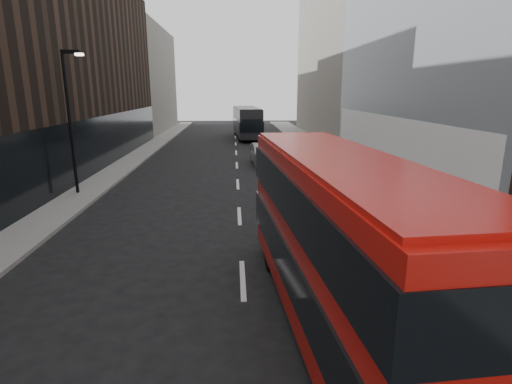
{
  "coord_description": "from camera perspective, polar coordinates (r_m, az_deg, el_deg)",
  "views": [
    {
      "loc": [
        -0.21,
        -2.47,
        5.28
      ],
      "look_at": [
        0.4,
        8.37,
        2.5
      ],
      "focal_mm": 28.0,
      "sensor_mm": 36.0,
      "label": 1
    }
  ],
  "objects": [
    {
      "name": "building_left_far",
      "position": [
        55.65,
        -15.47,
        15.1
      ],
      "size": [
        5.0,
        20.0,
        13.0
      ],
      "primitive_type": "cube",
      "color": "slate",
      "rests_on": "ground"
    },
    {
      "name": "sidewalk_right",
      "position": [
        29.01,
        12.27,
        3.68
      ],
      "size": [
        3.0,
        80.0,
        0.15
      ],
      "primitive_type": "cube",
      "color": "slate",
      "rests_on": "ground"
    },
    {
      "name": "building_modern_block",
      "position": [
        26.62,
        24.98,
        23.1
      ],
      "size": [
        5.03,
        22.0,
        20.0
      ],
      "color": "#9A9EA4",
      "rests_on": "ground"
    },
    {
      "name": "grey_bus",
      "position": [
        45.7,
        -1.34,
        10.01
      ],
      "size": [
        3.15,
        10.7,
        3.42
      ],
      "rotation": [
        0.0,
        0.0,
        0.06
      ],
      "color": "black",
      "rests_on": "ground"
    },
    {
      "name": "car_b",
      "position": [
        28.91,
        1.2,
        5.39
      ],
      "size": [
        2.01,
        4.85,
        1.56
      ],
      "primitive_type": "imported",
      "rotation": [
        0.0,
        0.0,
        0.08
      ],
      "color": "gray",
      "rests_on": "ground"
    },
    {
      "name": "building_victorian",
      "position": [
        48.1,
        11.38,
        19.3
      ],
      "size": [
        6.5,
        24.0,
        21.0
      ],
      "color": "slate",
      "rests_on": "ground"
    },
    {
      "name": "sidewalk_left",
      "position": [
        29.03,
        -18.76,
        3.25
      ],
      "size": [
        2.0,
        80.0,
        0.15
      ],
      "primitive_type": "cube",
      "color": "slate",
      "rests_on": "ground"
    },
    {
      "name": "street_lamp",
      "position": [
        22.01,
        -24.98,
        10.18
      ],
      "size": [
        1.06,
        0.22,
        7.0
      ],
      "color": "black",
      "rests_on": "sidewalk_left"
    },
    {
      "name": "red_bus",
      "position": [
        8.92,
        11.63,
        -6.14
      ],
      "size": [
        3.04,
        9.95,
        3.97
      ],
      "rotation": [
        0.0,
        0.0,
        0.07
      ],
      "color": "#B2100A",
      "rests_on": "ground"
    },
    {
      "name": "car_a",
      "position": [
        15.9,
        9.29,
        -2.32
      ],
      "size": [
        2.17,
        4.65,
        1.54
      ],
      "primitive_type": "imported",
      "rotation": [
        0.0,
        0.0,
        -0.08
      ],
      "color": "black",
      "rests_on": "ground"
    },
    {
      "name": "building_left_mid",
      "position": [
        34.43,
        -23.33,
        16.09
      ],
      "size": [
        5.0,
        24.0,
        14.0
      ],
      "primitive_type": "cube",
      "color": "black",
      "rests_on": "ground"
    },
    {
      "name": "car_c",
      "position": [
        29.27,
        3.03,
        5.27
      ],
      "size": [
        2.23,
        4.77,
        1.35
      ],
      "primitive_type": "imported",
      "rotation": [
        0.0,
        0.0,
        0.07
      ],
      "color": "black",
      "rests_on": "ground"
    }
  ]
}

